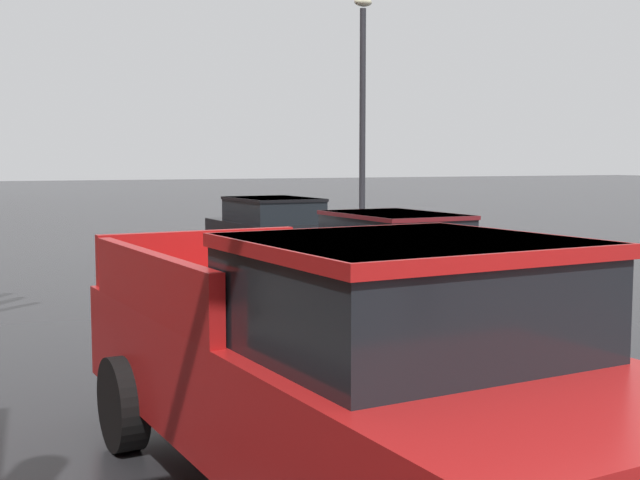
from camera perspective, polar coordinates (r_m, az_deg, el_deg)
snow_bank_along_left_kerb at (r=18.60m, az=0.20°, el=-0.40°), size 2.31×1.24×0.66m
snow_bank_near_corner_right at (r=16.25m, az=5.56°, el=-1.46°), size 2.25×1.16×0.61m
pickup_truck_red_approaching_near_lane at (r=5.28m, az=2.10°, el=-8.85°), size 2.35×5.30×1.76m
sedan_maroon_parked_kerbside_close at (r=12.31m, az=5.51°, el=-1.26°), size 1.90×4.28×1.42m
sedan_black_parked_kerbside_mid at (r=17.50m, az=-3.06°, el=0.75°), size 1.98×4.22×1.42m
street_lamp_post at (r=19.01m, az=2.95°, el=8.75°), size 0.44×0.24×5.86m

